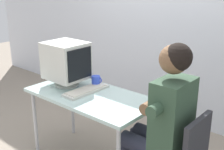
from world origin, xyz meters
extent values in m
cube|color=silver|center=(0.30, 1.40, 1.50)|extent=(8.00, 0.10, 3.00)
cylinder|color=#B7B7BC|center=(-0.56, -0.26, 0.35)|extent=(0.04, 0.04, 0.69)
cylinder|color=#B7B7BC|center=(-0.56, 0.26, 0.35)|extent=(0.04, 0.04, 0.69)
cylinder|color=#B7B7BC|center=(0.56, 0.26, 0.35)|extent=(0.04, 0.04, 0.69)
cube|color=silver|center=(0.00, 0.00, 0.71)|extent=(1.24, 0.64, 0.03)
cylinder|color=silver|center=(-0.35, 0.02, 0.74)|extent=(0.24, 0.24, 0.02)
cylinder|color=silver|center=(-0.35, 0.02, 0.77)|extent=(0.06, 0.06, 0.06)
cube|color=silver|center=(-0.35, 0.02, 0.99)|extent=(0.39, 0.35, 0.37)
cube|color=black|center=(-0.15, 0.02, 0.99)|extent=(0.01, 0.30, 0.30)
cube|color=silver|center=(-0.07, 0.02, 0.74)|extent=(0.18, 0.48, 0.02)
cube|color=beige|center=(-0.07, 0.02, 0.75)|extent=(0.15, 0.44, 0.01)
cube|color=#2D2D33|center=(1.09, -0.01, 0.65)|extent=(0.04, 0.38, 0.36)
cube|color=#334C38|center=(0.88, -0.01, 0.78)|extent=(0.22, 0.35, 0.59)
sphere|color=brown|center=(0.86, -0.01, 1.22)|extent=(0.22, 0.22, 0.22)
sphere|color=black|center=(0.89, -0.01, 1.24)|extent=(0.21, 0.21, 0.21)
cylinder|color=#262838|center=(0.68, -0.10, 0.49)|extent=(0.39, 0.14, 0.14)
cylinder|color=#262838|center=(0.68, 0.08, 0.49)|extent=(0.39, 0.14, 0.14)
cylinder|color=#334C38|center=(0.86, -0.22, 0.90)|extent=(0.09, 0.14, 0.09)
cylinder|color=#334C38|center=(0.86, 0.20, 0.90)|extent=(0.09, 0.14, 0.09)
cylinder|color=brown|center=(0.74, -0.01, 0.85)|extent=(0.09, 0.35, 0.09)
cylinder|color=blue|center=(-0.11, 0.19, 0.78)|extent=(0.09, 0.09, 0.11)
torus|color=blue|center=(-0.11, 0.24, 0.78)|extent=(0.07, 0.01, 0.07)
camera|label=1|loc=(1.81, -1.80, 1.76)|focal=46.62mm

